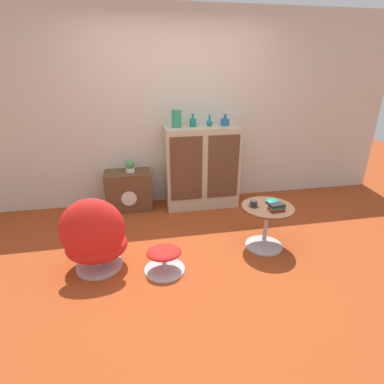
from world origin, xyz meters
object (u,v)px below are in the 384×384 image
Objects in this scene: sideboard at (201,167)px; coffee_table at (266,223)px; tv_console at (129,190)px; ottoman at (164,257)px; potted_plant at (130,166)px; vase_leftmost at (176,118)px; vase_inner_left at (193,122)px; teacup at (254,204)px; egg_chair at (95,239)px; vase_rightmost at (225,122)px; bowl at (272,201)px; vase_inner_right at (209,122)px; book_stack at (277,207)px.

sideboard is 1.36m from coffee_table.
tv_console is 1.56× the size of ottoman.
sideboard is 1.06m from tv_console.
coffee_table is 1.95m from potted_plant.
coffee_table is at bearing -58.21° from vase_leftmost.
teacup is at bearing -71.15° from vase_inner_left.
sideboard is 1.90m from egg_chair.
vase_leftmost is at bearing -3.87° from tv_console.
vase_rightmost is at bearing 0.68° from sideboard.
egg_chair is at bearing -102.57° from tv_console.
vase_leftmost reaches higher than vase_rightmost.
vase_leftmost is at bearing 121.79° from coffee_table.
vase_rightmost is (1.02, 1.48, 1.03)m from ottoman.
potted_plant reaches higher than bowl.
vase_leftmost reaches higher than egg_chair.
sideboard is 0.63m from vase_inner_left.
teacup is 0.84× the size of bowl.
bowl is (0.21, -1.17, -0.67)m from vase_rightmost.
teacup is at bearing -91.20° from vase_rightmost.
ottoman is at bearing -77.89° from tv_console.
sideboard reaches higher than bowl.
potted_plant is 1.80m from teacup.
vase_leftmost is 1.47× the size of vase_inner_right.
coffee_table is at bearing -65.91° from vase_inner_left.
ottoman is 2.68× the size of vase_rightmost.
vase_leftmost is 0.45m from vase_inner_right.
egg_chair is at bearing -140.90° from vase_rightmost.
sideboard is at bearing 114.50° from bowl.
vase_inner_right is 1.02× the size of vase_rightmost.
sideboard is 0.75m from vase_leftmost.
potted_plant is at bearing 0.85° from tv_console.
tv_console is at bearing 137.07° from book_stack.
book_stack is at bearing -74.23° from vase_inner_right.
vase_rightmost is 1.02× the size of bowl.
vase_leftmost is 1.55m from teacup.
ottoman is at bearing -168.94° from coffee_table.
coffee_table is at bearing 11.06° from ottoman.
vase_inner_left reaches higher than potted_plant.
vase_rightmost reaches higher than egg_chair.
sideboard is at bearing 109.93° from book_stack.
potted_plant is at bearing 137.43° from coffee_table.
ottoman is at bearing -124.46° from vase_rightmost.
teacup is at bearing 14.77° from ottoman.
potted_plant is (0.04, 0.00, 0.35)m from tv_console.
vase_inner_left is 0.99× the size of book_stack.
tv_console is 1.99m from bowl.
egg_chair is 1.78m from coffee_table.
bowl is (1.86, 0.17, 0.16)m from egg_chair.
vase_inner_left is at bearing -2.94° from tv_console.
potted_plant reaches higher than tv_console.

